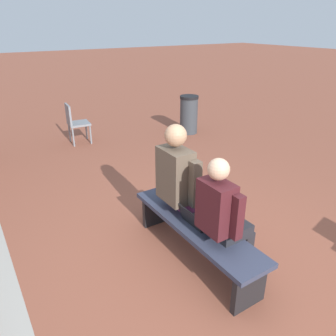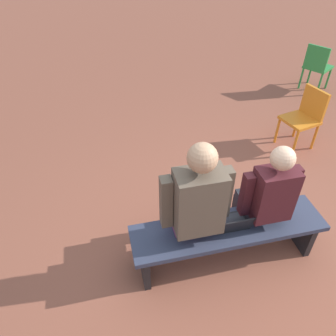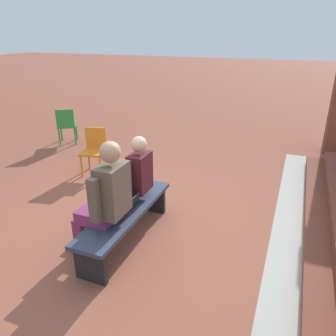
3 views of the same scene
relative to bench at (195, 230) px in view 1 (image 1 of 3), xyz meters
The scene contains 7 objects.
ground_plane 0.49m from the bench, 160.72° to the left, with size 60.00×60.00×0.00m, color brown.
bench is the anchor object (origin of this frame).
person_student 0.49m from the bench, 169.15° to the right, with size 0.51×0.65×1.30m.
person_adult 0.52m from the bench, 12.54° to the right, with size 0.60×0.76×1.44m.
laptop 0.15m from the bench, 147.83° to the left, with size 0.32×0.29×0.21m.
plastic_chair_by_pillar 4.34m from the bench, ahead, with size 0.46×0.46×0.84m.
litter_bin 4.45m from the bench, 35.13° to the right, with size 0.42×0.42×0.86m.
Camera 1 is at (-1.96, 1.69, 2.36)m, focal length 35.00 mm.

